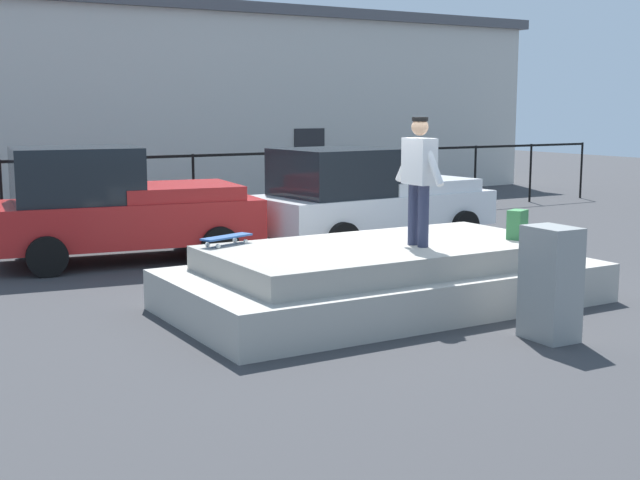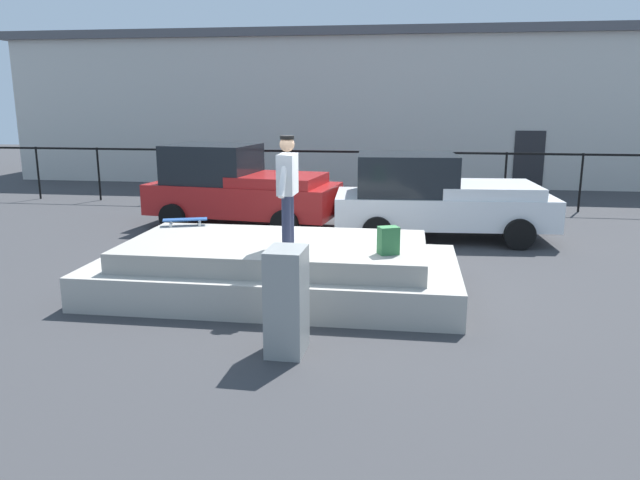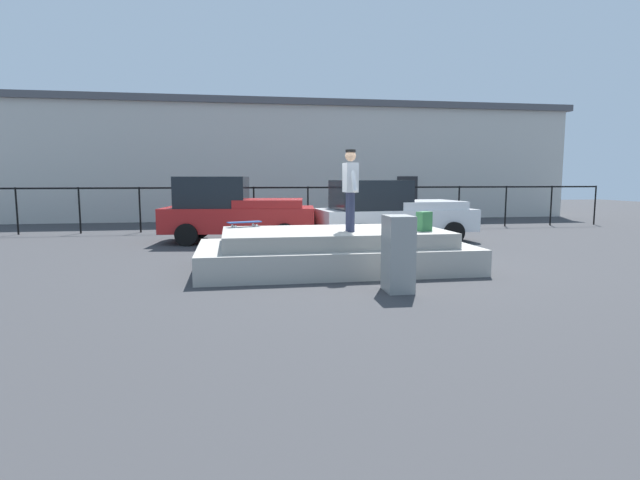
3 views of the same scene
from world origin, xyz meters
name	(u,v)px [view 3 (image 3 of 3)]	position (x,y,z in m)	size (l,w,h in m)	color
ground_plane	(360,265)	(0.00, 0.00, 0.00)	(60.00, 60.00, 0.00)	#38383A
concrete_ledge	(334,251)	(-0.67, -0.39, 0.38)	(5.67, 2.89, 0.83)	#ADA89E
skateboarder	(350,184)	(-0.41, -0.73, 1.80)	(0.25, 0.98, 1.66)	#2D334C
skateboard	(245,222)	(-2.53, 0.59, 0.93)	(0.79, 0.45, 0.12)	#264C8C
backpack	(424,221)	(1.10, -0.96, 1.03)	(0.28, 0.20, 0.40)	#33723F
car_red_pickup_near	(234,210)	(-2.74, 4.67, 0.96)	(4.70, 2.58, 1.96)	#B21E1E
car_white_pickup_mid	(390,211)	(1.95, 4.03, 0.92)	(4.80, 2.47, 1.86)	white
utility_box	(398,254)	(-0.04, -2.71, 0.65)	(0.44, 0.60, 1.29)	gray
fence_row	(308,199)	(0.00, 7.87, 1.14)	(24.06, 0.06, 1.61)	black
warehouse_building	(286,162)	(0.00, 15.49, 2.74)	(27.47, 6.97, 5.47)	beige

